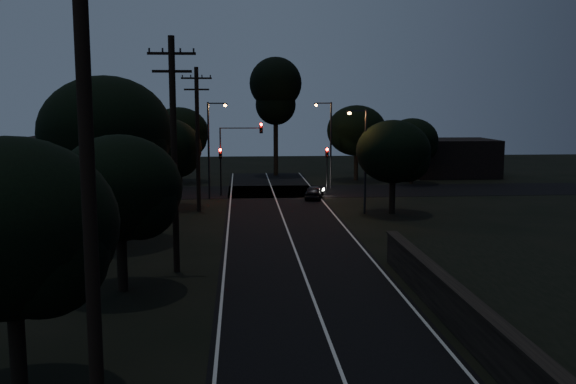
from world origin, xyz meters
TOP-DOWN VIEW (x-y plane):
  - road_surface at (0.00, 31.12)m, footprint 60.00×70.00m
  - utility_pole_near at (-6.00, -2.00)m, footprint 2.20×0.30m
  - utility_pole_mid at (-6.00, 15.00)m, footprint 2.20×0.30m
  - utility_pole_far at (-6.00, 32.00)m, footprint 2.20×0.30m
  - tree_left_a at (-8.80, 1.89)m, footprint 5.66×5.66m
  - tree_left_b at (-7.81, 11.89)m, footprint 5.26×5.26m
  - tree_left_c at (-10.23, 21.85)m, footprint 7.52×7.52m
  - tree_left_d at (-8.31, 33.89)m, footprint 5.37×5.37m
  - tree_far_nw at (-8.79, 49.88)m, footprint 5.92×5.92m
  - tree_far_w at (-13.77, 45.87)m, footprint 6.47×6.47m
  - tree_far_ne at (9.22, 49.88)m, footprint 6.08×6.08m
  - tree_far_e at (14.18, 46.90)m, footprint 5.08×5.08m
  - tree_right_a at (8.19, 29.89)m, footprint 5.32×5.32m
  - tall_pine at (1.00, 55.00)m, footprint 5.65×5.65m
  - building_left at (-20.00, 52.00)m, footprint 10.00×8.00m
  - building_right at (20.00, 53.00)m, footprint 9.00×7.00m
  - signal_left at (-4.60, 39.99)m, footprint 0.28×0.35m
  - signal_right at (4.60, 39.99)m, footprint 0.28×0.35m
  - signal_mast at (-2.91, 39.99)m, footprint 3.70×0.35m
  - streetlight_a at (-5.31, 38.00)m, footprint 1.66×0.26m
  - streetlight_b at (5.31, 44.00)m, footprint 1.66×0.26m
  - streetlight_c at (5.83, 30.00)m, footprint 1.46×0.26m
  - car at (3.20, 37.39)m, footprint 2.09×3.59m

SIDE VIEW (x-z plane):
  - road_surface at x=0.00m, z-range 0.00..0.03m
  - car at x=3.20m, z-range 0.00..1.15m
  - building_right at x=20.00m, z-range 0.00..4.00m
  - building_left at x=-20.00m, z-range 0.00..4.40m
  - signal_left at x=-4.60m, z-range 0.79..4.89m
  - signal_right at x=4.60m, z-range 0.79..4.89m
  - tree_far_e at x=14.18m, z-range 0.95..7.39m
  - tree_left_b at x=-7.81m, z-range 0.99..7.68m
  - signal_mast at x=-2.91m, z-range 1.21..7.46m
  - streetlight_c at x=5.83m, z-range 0.60..8.10m
  - tree_right_a at x=8.19m, z-range 1.00..7.76m
  - tree_left_d at x=-8.31m, z-range 1.01..7.81m
  - tree_left_a at x=-8.80m, z-range 1.05..8.21m
  - streetlight_a at x=-5.31m, z-range 0.64..8.64m
  - streetlight_b at x=5.31m, z-range 0.64..8.64m
  - tree_far_nw at x=-8.79m, z-range 1.11..8.61m
  - tree_far_ne at x=9.22m, z-range 1.13..8.82m
  - tree_far_w at x=-13.77m, z-range 1.24..9.48m
  - utility_pole_far at x=-6.00m, z-range 0.23..10.73m
  - utility_pole_mid at x=-6.00m, z-range 0.24..11.24m
  - tree_left_c at x=-10.23m, z-range 1.39..10.89m
  - utility_pole_near at x=-6.00m, z-range 0.25..12.25m
  - tall_pine at x=1.00m, z-range 2.82..15.65m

